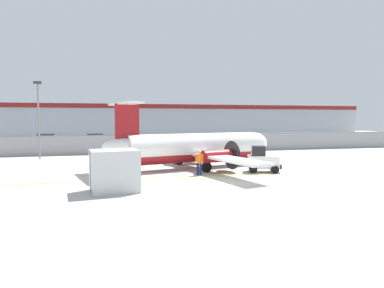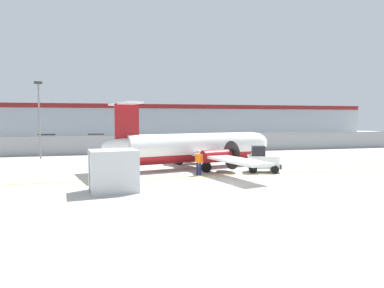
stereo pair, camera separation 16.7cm
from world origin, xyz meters
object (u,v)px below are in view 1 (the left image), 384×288
(traffic_cone_near_right, at_px, (241,160))
(parked_car_6, at_px, (274,139))
(ground_crew_worker, at_px, (199,161))
(traffic_cone_near_left, at_px, (175,160))
(parked_car_1, at_px, (96,139))
(parked_car_5, at_px, (245,140))
(commuter_airplane, at_px, (198,147))
(cargo_container, at_px, (114,171))
(parked_car_0, at_px, (45,140))
(parked_car_4, at_px, (204,141))
(parked_car_3, at_px, (173,140))
(apron_light_pole, at_px, (38,113))
(baggage_tug, at_px, (263,160))
(parked_car_2, at_px, (126,140))

(traffic_cone_near_right, bearing_deg, parked_car_6, 54.35)
(traffic_cone_near_right, relative_size, parked_car_6, 0.15)
(ground_crew_worker, xyz_separation_m, traffic_cone_near_left, (-0.41, 5.96, -0.64))
(parked_car_1, height_order, parked_car_5, same)
(commuter_airplane, bearing_deg, cargo_container, -146.19)
(parked_car_0, bearing_deg, traffic_cone_near_right, 124.94)
(parked_car_0, distance_m, parked_car_4, 22.04)
(parked_car_5, bearing_deg, parked_car_3, -3.05)
(commuter_airplane, relative_size, parked_car_4, 3.71)
(parked_car_4, bearing_deg, parked_car_6, 4.04)
(cargo_container, relative_size, traffic_cone_near_left, 4.10)
(commuter_airplane, xyz_separation_m, parked_car_6, (16.04, 18.11, -0.71))
(ground_crew_worker, height_order, cargo_container, cargo_container)
(ground_crew_worker, height_order, parked_car_3, same)
(parked_car_1, relative_size, apron_light_pole, 0.59)
(traffic_cone_near_right, height_order, parked_car_4, parked_car_4)
(baggage_tug, height_order, parked_car_4, baggage_tug)
(traffic_cone_near_right, height_order, parked_car_1, parked_car_1)
(traffic_cone_near_right, relative_size, parked_car_4, 0.15)
(ground_crew_worker, xyz_separation_m, apron_light_pole, (-12.08, 12.52, 3.35))
(commuter_airplane, bearing_deg, parked_car_3, 70.59)
(parked_car_0, bearing_deg, parked_car_5, 159.32)
(parked_car_2, xyz_separation_m, parked_car_5, (15.74, -4.27, 0.00))
(commuter_airplane, distance_m, baggage_tug, 5.07)
(parked_car_1, xyz_separation_m, apron_light_pole, (-4.72, -15.70, 3.41))
(traffic_cone_near_left, bearing_deg, parked_car_6, 41.92)
(parked_car_3, relative_size, apron_light_pole, 0.58)
(parked_car_2, bearing_deg, parked_car_5, 168.42)
(apron_light_pole, bearing_deg, parked_car_3, 34.89)
(cargo_container, height_order, apron_light_pole, apron_light_pole)
(parked_car_3, relative_size, parked_car_5, 0.97)
(ground_crew_worker, distance_m, parked_car_0, 32.09)
(traffic_cone_near_right, bearing_deg, parked_car_5, 65.53)
(ground_crew_worker, bearing_deg, parked_car_2, -137.71)
(baggage_tug, bearing_deg, ground_crew_worker, -156.39)
(commuter_airplane, height_order, parked_car_2, commuter_airplane)
(parked_car_2, distance_m, parked_car_5, 16.31)
(ground_crew_worker, distance_m, cargo_container, 6.82)
(parked_car_5, bearing_deg, parked_car_0, -8.50)
(parked_car_4, relative_size, parked_car_6, 1.01)
(parked_car_3, xyz_separation_m, parked_car_5, (9.63, -1.86, 0.00))
(commuter_airplane, xyz_separation_m, parked_car_3, (1.89, 19.46, -0.71))
(ground_crew_worker, xyz_separation_m, parked_car_2, (-3.37, 25.26, -0.06))
(commuter_airplane, bearing_deg, parked_car_6, 34.61)
(baggage_tug, bearing_deg, commuter_airplane, 161.98)
(ground_crew_worker, xyz_separation_m, parked_car_0, (-14.15, 28.80, -0.06))
(cargo_container, distance_m, parked_car_3, 27.94)
(parked_car_3, bearing_deg, parked_car_1, -26.52)
(parked_car_3, height_order, parked_car_6, same)
(cargo_container, xyz_separation_m, traffic_cone_near_left, (5.28, 9.74, -0.79))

